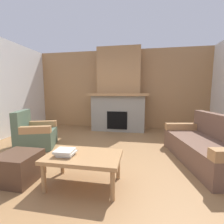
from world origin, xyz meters
name	(u,v)px	position (x,y,z in m)	size (l,w,h in m)	color
ground	(99,163)	(0.00, 0.00, 0.00)	(9.00, 9.00, 0.00)	olive
wall_back_wood_panel	(120,90)	(0.00, 3.00, 1.35)	(6.00, 0.12, 2.70)	#A87A4C
fireplace	(119,95)	(0.00, 2.62, 1.16)	(1.90, 0.82, 2.70)	gray
couch	(208,147)	(1.91, 0.40, 0.29)	(1.15, 1.92, 0.85)	brown
armchair	(35,135)	(-1.68, 0.58, 0.29)	(0.97, 0.97, 0.85)	#4C604C
coffee_table	(83,159)	(-0.05, -0.66, 0.38)	(1.00, 0.60, 0.43)	#A87A4C
ottoman	(19,167)	(-1.00, -0.71, 0.20)	(0.52, 0.52, 0.40)	#4C3323
book_stack_near_edge	(66,152)	(-0.27, -0.72, 0.47)	(0.27, 0.23, 0.08)	beige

